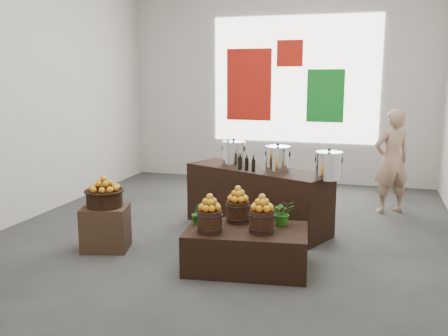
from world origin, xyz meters
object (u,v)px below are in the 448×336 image
(wicker_basket, at_px, (104,199))
(display_table, at_px, (246,249))
(crate, at_px, (106,228))
(shopper, at_px, (392,161))
(counter, at_px, (257,198))
(stock_pot_right, at_px, (329,166))
(stock_pot_left, at_px, (234,154))
(stock_pot_center, at_px, (278,160))

(wicker_basket, bearing_deg, display_table, -3.47)
(display_table, bearing_deg, crate, 169.08)
(crate, height_order, display_table, crate)
(wicker_basket, relative_size, shopper, 0.27)
(counter, bearing_deg, crate, -115.28)
(wicker_basket, xyz_separation_m, stock_pot_right, (2.54, 0.95, 0.36))
(crate, distance_m, stock_pot_right, 2.81)
(counter, xyz_separation_m, stock_pot_left, (-0.39, 0.17, 0.58))
(wicker_basket, height_order, stock_pot_right, stock_pot_right)
(stock_pot_center, relative_size, shopper, 0.20)
(stock_pot_right, bearing_deg, shopper, 66.24)
(stock_pot_left, height_order, stock_pot_center, same)
(wicker_basket, relative_size, stock_pot_center, 1.35)
(wicker_basket, bearing_deg, stock_pot_right, 20.45)
(stock_pot_center, height_order, stock_pot_right, same)
(stock_pot_left, bearing_deg, stock_pot_right, -23.36)
(crate, bearing_deg, stock_pot_right, 20.45)
(stock_pot_right, height_order, shopper, shopper)
(counter, height_order, stock_pot_center, stock_pot_center)
(wicker_basket, height_order, counter, counter)
(stock_pot_right, relative_size, shopper, 0.20)
(crate, bearing_deg, shopper, 39.46)
(crate, distance_m, display_table, 1.79)
(stock_pot_center, bearing_deg, stock_pot_right, -23.36)
(wicker_basket, distance_m, shopper, 4.32)
(display_table, height_order, counter, counter)
(crate, xyz_separation_m, wicker_basket, (0.00, 0.00, 0.37))
(stock_pot_center, distance_m, stock_pot_right, 0.75)
(stock_pot_left, distance_m, shopper, 2.48)
(counter, bearing_deg, shopper, 61.06)
(shopper, bearing_deg, stock_pot_left, -0.35)
(crate, xyz_separation_m, stock_pot_center, (1.86, 1.24, 0.73))
(stock_pot_right, bearing_deg, stock_pot_left, 156.64)
(stock_pot_left, xyz_separation_m, stock_pot_right, (1.37, -0.59, 0.00))
(counter, bearing_deg, stock_pot_left, 180.00)
(counter, distance_m, stock_pot_left, 0.71)
(stock_pot_right, distance_m, shopper, 1.97)
(wicker_basket, xyz_separation_m, display_table, (1.79, -0.11, -0.41))
(wicker_basket, height_order, stock_pot_center, stock_pot_center)
(wicker_basket, distance_m, stock_pot_center, 2.27)
(stock_pot_left, xyz_separation_m, stock_pot_center, (0.68, -0.30, 0.00))
(display_table, height_order, stock_pot_center, stock_pot_center)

